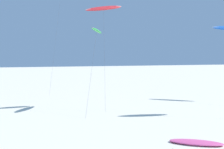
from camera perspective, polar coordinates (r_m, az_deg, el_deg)
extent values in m
ellipsoid|color=red|center=(43.85, -1.72, 13.39)|extent=(5.91, 1.77, 1.76)
ellipsoid|color=white|center=(43.86, -1.72, 13.44)|extent=(5.89, 1.04, 1.28)
cylinder|color=#4C4C51|center=(40.84, -1.55, 3.41)|extent=(0.86, 5.01, 14.89)
ellipsoid|color=green|center=(41.58, -3.15, 8.97)|extent=(2.89, 4.49, 1.17)
ellipsoid|color=purple|center=(41.58, -3.15, 9.02)|extent=(2.31, 4.26, 0.81)
cylinder|color=#4C4C51|center=(38.22, -4.21, 0.66)|extent=(2.67, 6.34, 11.37)
cylinder|color=#4C4C51|center=(57.36, -11.46, 6.77)|extent=(2.93, 6.10, 21.00)
ellipsoid|color=#EA5193|center=(27.17, 16.83, -13.14)|extent=(4.98, 3.62, 0.31)
ellipsoid|color=green|center=(27.16, 16.83, -13.10)|extent=(2.53, 2.17, 0.19)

